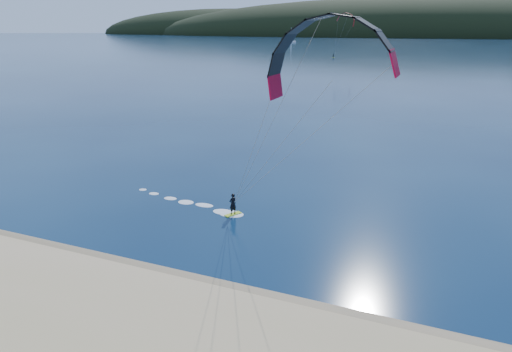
# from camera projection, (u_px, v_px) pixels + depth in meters

# --- Properties ---
(ground) EXTENTS (1800.00, 1800.00, 0.00)m
(ground) POSITION_uv_depth(u_px,v_px,m) (90.00, 321.00, 22.14)
(ground) COLOR #081B3A
(ground) RESTS_ON ground
(wet_sand) EXTENTS (220.00, 2.50, 0.10)m
(wet_sand) POSITION_uv_depth(u_px,v_px,m) (145.00, 276.00, 26.08)
(wet_sand) COLOR olive
(wet_sand) RESTS_ON ground
(headland) EXTENTS (1200.00, 310.00, 140.00)m
(headland) POSITION_uv_depth(u_px,v_px,m) (442.00, 36.00, 675.83)
(headland) COLOR black
(headland) RESTS_ON ground
(kitesurfer_near) EXTENTS (22.61, 7.77, 14.11)m
(kitesurfer_near) POSITION_uv_depth(u_px,v_px,m) (323.00, 88.00, 24.54)
(kitesurfer_near) COLOR #B2D719
(kitesurfer_near) RESTS_ON ground
(kitesurfer_far) EXTENTS (10.43, 5.72, 18.48)m
(kitesurfer_far) POSITION_uv_depth(u_px,v_px,m) (345.00, 23.00, 199.63)
(kitesurfer_far) COLOR #B2D719
(kitesurfer_far) RESTS_ON ground
(sailboat) EXTENTS (9.28, 5.80, 12.94)m
(sailboat) POSITION_uv_depth(u_px,v_px,m) (291.00, 41.00, 412.15)
(sailboat) COLOR white
(sailboat) RESTS_ON ground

